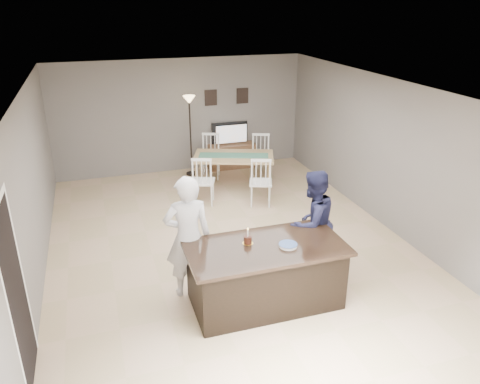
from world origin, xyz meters
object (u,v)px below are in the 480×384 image
object	(u,v)px
tv_console	(232,156)
plate_stack	(288,245)
kitchen_island	(265,274)
dining_table	(234,162)
woman	(188,237)
birthday_cake	(248,240)
floor_lamp	(190,114)
man	(312,223)
television	(231,133)

from	to	relation	value
tv_console	plate_stack	bearing A→B (deg)	-99.26
kitchen_island	dining_table	world-z (taller)	dining_table
woman	birthday_cake	size ratio (longest dim) A/B	7.87
tv_console	floor_lamp	size ratio (longest dim) A/B	0.63
kitchen_island	woman	distance (m)	1.19
tv_console	birthday_cake	xyz separation A→B (m)	(-1.41, -5.43, 0.65)
woman	man	world-z (taller)	woman
woman	birthday_cake	xyz separation A→B (m)	(0.74, -0.41, 0.05)
television	plate_stack	xyz separation A→B (m)	(-0.93, -5.75, 0.06)
tv_console	man	bearing A→B (deg)	-92.85
dining_table	birthday_cake	bearing A→B (deg)	-84.39
kitchen_island	dining_table	distance (m)	4.19
television	birthday_cake	size ratio (longest dim) A/B	3.97
kitchen_island	man	xyz separation A→B (m)	(0.95, 0.55, 0.38)
plate_stack	floor_lamp	xyz separation A→B (m)	(-0.14, 5.50, 0.56)
tv_console	dining_table	size ratio (longest dim) A/B	0.51
man	kitchen_island	bearing A→B (deg)	10.39
television	man	xyz separation A→B (m)	(-0.25, -5.09, -0.03)
dining_table	floor_lamp	world-z (taller)	floor_lamp
birthday_cake	dining_table	xyz separation A→B (m)	(1.02, 3.97, -0.29)
kitchen_island	man	distance (m)	1.16
floor_lamp	dining_table	bearing A→B (deg)	-62.49
tv_console	woman	size ratio (longest dim) A/B	0.66
tv_console	television	world-z (taller)	television
man	floor_lamp	distance (m)	4.95
birthday_cake	kitchen_island	bearing A→B (deg)	-34.07
birthday_cake	plate_stack	bearing A→B (deg)	-27.11
woman	television	bearing A→B (deg)	-110.07
woman	man	bearing A→B (deg)	-177.17
tv_console	floor_lamp	distance (m)	1.59
kitchen_island	plate_stack	size ratio (longest dim) A/B	8.62
kitchen_island	birthday_cake	world-z (taller)	birthday_cake
tv_console	television	bearing A→B (deg)	90.00
tv_console	television	xyz separation A→B (m)	(0.00, 0.07, 0.56)
tv_console	floor_lamp	world-z (taller)	floor_lamp
birthday_cake	floor_lamp	xyz separation A→B (m)	(0.35, 5.25, 0.52)
man	birthday_cake	size ratio (longest dim) A/B	7.25
man	dining_table	distance (m)	3.57
man	birthday_cake	bearing A→B (deg)	-0.30
plate_stack	floor_lamp	bearing A→B (deg)	91.41
birthday_cake	plate_stack	xyz separation A→B (m)	(0.48, -0.25, -0.03)
floor_lamp	television	bearing A→B (deg)	13.15
floor_lamp	kitchen_island	bearing A→B (deg)	-91.48
kitchen_island	man	bearing A→B (deg)	30.07
television	dining_table	bearing A→B (deg)	75.64
kitchen_island	plate_stack	world-z (taller)	plate_stack
tv_console	plate_stack	distance (m)	5.78
woman	dining_table	distance (m)	3.98
man	floor_lamp	world-z (taller)	floor_lamp
kitchen_island	woman	xyz separation A→B (m)	(-0.95, 0.55, 0.45)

